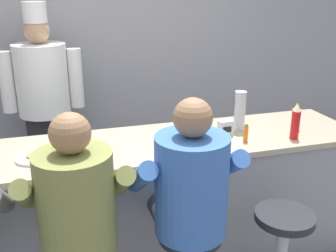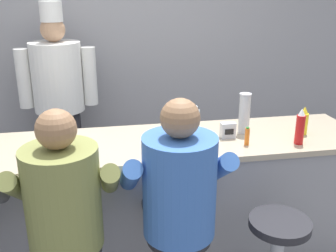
{
  "view_description": "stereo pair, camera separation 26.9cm",
  "coord_description": "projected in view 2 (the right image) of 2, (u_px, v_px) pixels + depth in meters",
  "views": [
    {
      "loc": [
        -0.59,
        -2.11,
        1.98
      ],
      "look_at": [
        0.13,
        0.33,
        1.08
      ],
      "focal_mm": 42.0,
      "sensor_mm": 36.0,
      "label": 1
    },
    {
      "loc": [
        -0.33,
        -2.17,
        1.98
      ],
      "look_at": [
        0.13,
        0.33,
        1.08
      ],
      "focal_mm": 42.0,
      "sensor_mm": 36.0,
      "label": 2
    }
  ],
  "objects": [
    {
      "name": "water_pitcher_clear",
      "position": [
        189.0,
        119.0,
        2.9
      ],
      "size": [
        0.14,
        0.12,
        0.2
      ],
      "color": "silver",
      "rests_on": "diner_counter"
    },
    {
      "name": "cook_in_whites_near",
      "position": [
        59.0,
        94.0,
        3.72
      ],
      "size": [
        0.73,
        0.47,
        1.86
      ],
      "color": "#232328",
      "rests_on": "ground_plane"
    },
    {
      "name": "cup_stack_steel",
      "position": [
        244.0,
        113.0,
        2.86
      ],
      "size": [
        0.09,
        0.09,
        0.3
      ],
      "color": "#B7BABF",
      "rests_on": "diner_counter"
    },
    {
      "name": "diner_seated_blue",
      "position": [
        178.0,
        192.0,
        2.2
      ],
      "size": [
        0.62,
        0.61,
        1.45
      ],
      "color": "#B2B5BA",
      "rests_on": "ground_plane"
    },
    {
      "name": "napkin_dispenser_chrome",
      "position": [
        228.0,
        130.0,
        2.8
      ],
      "size": [
        0.1,
        0.06,
        0.11
      ],
      "color": "silver",
      "rests_on": "diner_counter"
    },
    {
      "name": "diner_seated_olive",
      "position": [
        64.0,
        204.0,
        2.1
      ],
      "size": [
        0.6,
        0.59,
        1.43
      ],
      "color": "#B2B5BA",
      "rests_on": "ground_plane"
    },
    {
      "name": "mustard_bottle_yellow",
      "position": [
        304.0,
        121.0,
        2.86
      ],
      "size": [
        0.06,
        0.06,
        0.21
      ],
      "color": "yellow",
      "rests_on": "diner_counter"
    },
    {
      "name": "hot_sauce_bottle_orange",
      "position": [
        247.0,
        136.0,
        2.67
      ],
      "size": [
        0.03,
        0.03,
        0.13
      ],
      "color": "orange",
      "rests_on": "diner_counter"
    },
    {
      "name": "diner_counter",
      "position": [
        150.0,
        201.0,
        2.91
      ],
      "size": [
        3.13,
        0.72,
        0.96
      ],
      "color": "gray",
      "rests_on": "ground_plane"
    },
    {
      "name": "ketchup_bottle_red",
      "position": [
        300.0,
        127.0,
        2.67
      ],
      "size": [
        0.06,
        0.06,
        0.25
      ],
      "color": "red",
      "rests_on": "diner_counter"
    },
    {
      "name": "wall_back",
      "position": [
        128.0,
        50.0,
        4.11
      ],
      "size": [
        10.0,
        0.06,
        2.7
      ],
      "color": "#99999E",
      "rests_on": "ground_plane"
    },
    {
      "name": "empty_stool_round",
      "position": [
        277.0,
        251.0,
        2.42
      ],
      "size": [
        0.37,
        0.37,
        0.66
      ],
      "color": "#B2B5BA",
      "rests_on": "ground_plane"
    },
    {
      "name": "breakfast_plate",
      "position": [
        36.0,
        152.0,
        2.55
      ],
      "size": [
        0.24,
        0.24,
        0.05
      ],
      "color": "white",
      "rests_on": "diner_counter"
    },
    {
      "name": "cereal_bowl",
      "position": [
        86.0,
        153.0,
        2.48
      ],
      "size": [
        0.16,
        0.16,
        0.06
      ],
      "color": "#4C7FB7",
      "rests_on": "diner_counter"
    }
  ]
}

